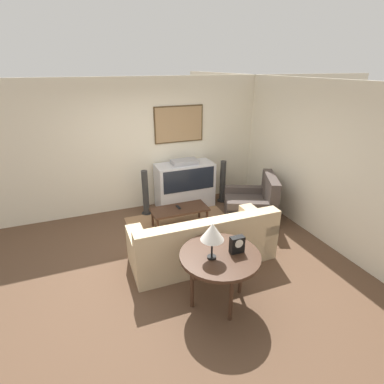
{
  "coord_description": "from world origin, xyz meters",
  "views": [
    {
      "loc": [
        -1.23,
        -3.89,
        2.9
      ],
      "look_at": [
        0.61,
        0.79,
        0.75
      ],
      "focal_mm": 28.0,
      "sensor_mm": 36.0,
      "label": 1
    }
  ],
  "objects_px": {
    "console_table": "(220,259)",
    "speaker_tower_right": "(223,183)",
    "couch": "(203,243)",
    "table_lamp": "(212,232)",
    "tv": "(185,185)",
    "speaker_tower_left": "(146,194)",
    "mantel_clock": "(237,244)",
    "coffee_table": "(180,210)",
    "armchair": "(252,205)"
  },
  "relations": [
    {
      "from": "console_table",
      "to": "speaker_tower_right",
      "type": "distance_m",
      "value": 3.22
    },
    {
      "from": "couch",
      "to": "table_lamp",
      "type": "height_order",
      "value": "table_lamp"
    },
    {
      "from": "tv",
      "to": "table_lamp",
      "type": "xyz_separation_m",
      "value": [
        -0.74,
        -2.94,
        0.61
      ]
    },
    {
      "from": "speaker_tower_left",
      "to": "mantel_clock",
      "type": "bearing_deg",
      "value": -80.34
    },
    {
      "from": "tv",
      "to": "coffee_table",
      "type": "xyz_separation_m",
      "value": [
        -0.42,
        -0.84,
        -0.15
      ]
    },
    {
      "from": "tv",
      "to": "speaker_tower_right",
      "type": "height_order",
      "value": "tv"
    },
    {
      "from": "tv",
      "to": "coffee_table",
      "type": "height_order",
      "value": "tv"
    },
    {
      "from": "armchair",
      "to": "speaker_tower_right",
      "type": "xyz_separation_m",
      "value": [
        -0.18,
        0.97,
        0.17
      ]
    },
    {
      "from": "coffee_table",
      "to": "table_lamp",
      "type": "distance_m",
      "value": 2.26
    },
    {
      "from": "coffee_table",
      "to": "table_lamp",
      "type": "xyz_separation_m",
      "value": [
        -0.32,
        -2.1,
        0.76
      ]
    },
    {
      "from": "couch",
      "to": "armchair",
      "type": "relative_size",
      "value": 1.78
    },
    {
      "from": "couch",
      "to": "speaker_tower_right",
      "type": "relative_size",
      "value": 2.35
    },
    {
      "from": "couch",
      "to": "coffee_table",
      "type": "distance_m",
      "value": 1.16
    },
    {
      "from": "tv",
      "to": "mantel_clock",
      "type": "distance_m",
      "value": 2.99
    },
    {
      "from": "armchair",
      "to": "coffee_table",
      "type": "height_order",
      "value": "armchair"
    },
    {
      "from": "table_lamp",
      "to": "tv",
      "type": "bearing_deg",
      "value": 75.97
    },
    {
      "from": "armchair",
      "to": "table_lamp",
      "type": "xyz_separation_m",
      "value": [
        -1.8,
        -1.9,
        0.83
      ]
    },
    {
      "from": "speaker_tower_left",
      "to": "speaker_tower_right",
      "type": "distance_m",
      "value": 1.77
    },
    {
      "from": "tv",
      "to": "console_table",
      "type": "relative_size",
      "value": 1.22
    },
    {
      "from": "speaker_tower_right",
      "to": "speaker_tower_left",
      "type": "bearing_deg",
      "value": 180.0
    },
    {
      "from": "console_table",
      "to": "tv",
      "type": "bearing_deg",
      "value": 78.25
    },
    {
      "from": "couch",
      "to": "console_table",
      "type": "bearing_deg",
      "value": 79.49
    },
    {
      "from": "table_lamp",
      "to": "speaker_tower_left",
      "type": "distance_m",
      "value": 2.95
    },
    {
      "from": "speaker_tower_right",
      "to": "table_lamp",
      "type": "bearing_deg",
      "value": -119.4
    },
    {
      "from": "couch",
      "to": "coffee_table",
      "type": "xyz_separation_m",
      "value": [
        0.01,
        1.16,
        0.04
      ]
    },
    {
      "from": "tv",
      "to": "speaker_tower_left",
      "type": "xyz_separation_m",
      "value": [
        -0.88,
        -0.07,
        -0.05
      ]
    },
    {
      "from": "speaker_tower_left",
      "to": "speaker_tower_right",
      "type": "bearing_deg",
      "value": 0.0
    },
    {
      "from": "tv",
      "to": "mantel_clock",
      "type": "relative_size",
      "value": 5.66
    },
    {
      "from": "table_lamp",
      "to": "speaker_tower_right",
      "type": "relative_size",
      "value": 0.49
    },
    {
      "from": "armchair",
      "to": "table_lamp",
      "type": "distance_m",
      "value": 2.75
    },
    {
      "from": "armchair",
      "to": "table_lamp",
      "type": "relative_size",
      "value": 2.66
    },
    {
      "from": "couch",
      "to": "table_lamp",
      "type": "distance_m",
      "value": 1.27
    },
    {
      "from": "tv",
      "to": "armchair",
      "type": "bearing_deg",
      "value": -44.43
    },
    {
      "from": "speaker_tower_right",
      "to": "tv",
      "type": "bearing_deg",
      "value": 175.38
    },
    {
      "from": "couch",
      "to": "armchair",
      "type": "distance_m",
      "value": 1.77
    },
    {
      "from": "mantel_clock",
      "to": "speaker_tower_left",
      "type": "xyz_separation_m",
      "value": [
        -0.49,
        2.87,
        -0.41
      ]
    },
    {
      "from": "armchair",
      "to": "mantel_clock",
      "type": "bearing_deg",
      "value": -12.95
    },
    {
      "from": "speaker_tower_left",
      "to": "table_lamp",
      "type": "bearing_deg",
      "value": -87.06
    },
    {
      "from": "mantel_clock",
      "to": "speaker_tower_left",
      "type": "height_order",
      "value": "mantel_clock"
    },
    {
      "from": "couch",
      "to": "coffee_table",
      "type": "height_order",
      "value": "couch"
    },
    {
      "from": "console_table",
      "to": "table_lamp",
      "type": "xyz_separation_m",
      "value": [
        -0.13,
        -0.03,
        0.43
      ]
    },
    {
      "from": "tv",
      "to": "table_lamp",
      "type": "height_order",
      "value": "table_lamp"
    },
    {
      "from": "table_lamp",
      "to": "coffee_table",
      "type": "bearing_deg",
      "value": 81.34
    },
    {
      "from": "table_lamp",
      "to": "speaker_tower_left",
      "type": "xyz_separation_m",
      "value": [
        -0.15,
        2.87,
        -0.66
      ]
    },
    {
      "from": "tv",
      "to": "armchair",
      "type": "xyz_separation_m",
      "value": [
        1.06,
        -1.04,
        -0.22
      ]
    },
    {
      "from": "table_lamp",
      "to": "mantel_clock",
      "type": "bearing_deg",
      "value": -0.17
    },
    {
      "from": "coffee_table",
      "to": "speaker_tower_right",
      "type": "height_order",
      "value": "speaker_tower_right"
    },
    {
      "from": "console_table",
      "to": "table_lamp",
      "type": "bearing_deg",
      "value": -168.96
    },
    {
      "from": "table_lamp",
      "to": "speaker_tower_left",
      "type": "bearing_deg",
      "value": 92.94
    },
    {
      "from": "coffee_table",
      "to": "mantel_clock",
      "type": "relative_size",
      "value": 4.93
    }
  ]
}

